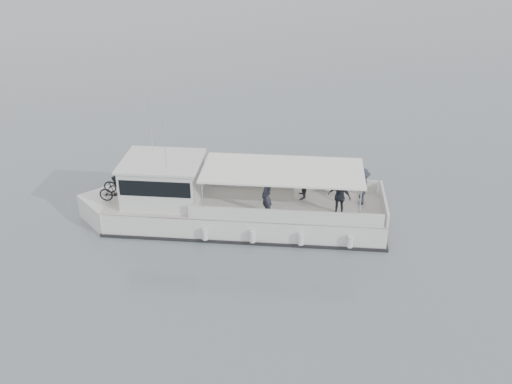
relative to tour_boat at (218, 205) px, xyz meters
name	(u,v)px	position (x,y,z in m)	size (l,w,h in m)	color
ground	(187,277)	(-2.25, -3.60, -0.96)	(1400.00, 1400.00, 0.00)	slate
tour_boat	(218,205)	(0.00, 0.00, 0.00)	(13.54, 8.06, 5.87)	silver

